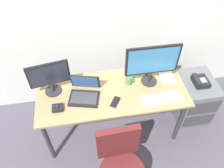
# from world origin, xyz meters

# --- Properties ---
(ground_plane) EXTENTS (8.00, 8.00, 0.00)m
(ground_plane) POSITION_xyz_m (0.00, 0.00, 0.00)
(ground_plane) COLOR #4A4553
(back_wall) EXTENTS (6.00, 0.10, 2.80)m
(back_wall) POSITION_xyz_m (0.00, 0.69, 1.40)
(back_wall) COLOR silver
(back_wall) RESTS_ON ground
(desk) EXTENTS (1.63, 0.67, 0.74)m
(desk) POSITION_xyz_m (0.00, 0.00, 0.66)
(desk) COLOR #927D54
(desk) RESTS_ON ground
(file_cabinet) EXTENTS (0.42, 0.53, 0.62)m
(file_cabinet) POSITION_xyz_m (1.08, 0.07, 0.31)
(file_cabinet) COLOR #585E63
(file_cabinet) RESTS_ON ground
(desk_phone) EXTENTS (0.17, 0.20, 0.09)m
(desk_phone) POSITION_xyz_m (1.07, 0.06, 0.66)
(desk_phone) COLOR black
(desk_phone) RESTS_ON file_cabinet
(monitor_main) EXTENTS (0.57, 0.18, 0.50)m
(monitor_main) POSITION_xyz_m (0.44, 0.08, 1.04)
(monitor_main) COLOR #262628
(monitor_main) RESTS_ON desk
(monitor_side) EXTENTS (0.42, 0.18, 0.40)m
(monitor_side) POSITION_xyz_m (-0.63, 0.11, 0.97)
(monitor_side) COLOR #262628
(monitor_side) RESTS_ON desk
(keyboard) EXTENTS (0.42, 0.16, 0.03)m
(keyboard) POSITION_xyz_m (0.49, -0.19, 0.76)
(keyboard) COLOR silver
(keyboard) RESTS_ON desk
(laptop) EXTENTS (0.37, 0.34, 0.23)m
(laptop) POSITION_xyz_m (-0.30, -0.01, 0.80)
(laptop) COLOR black
(laptop) RESTS_ON desk
(trackball_mouse) EXTENTS (0.11, 0.09, 0.07)m
(trackball_mouse) POSITION_xyz_m (-0.58, -0.14, 0.77)
(trackball_mouse) COLOR black
(trackball_mouse) RESTS_ON desk
(coffee_mug) EXTENTS (0.09, 0.08, 0.11)m
(coffee_mug) POSITION_xyz_m (0.21, 0.09, 0.80)
(coffee_mug) COLOR #4E8851
(coffee_mug) RESTS_ON desk
(paper_notepad) EXTENTS (0.15, 0.21, 0.01)m
(paper_notepad) POSITION_xyz_m (0.66, 0.11, 0.75)
(paper_notepad) COLOR white
(paper_notepad) RESTS_ON desk
(cell_phone) EXTENTS (0.13, 0.16, 0.01)m
(cell_phone) POSITION_xyz_m (0.01, -0.15, 0.75)
(cell_phone) COLOR black
(cell_phone) RESTS_ON desk
(banana) EXTENTS (0.05, 0.19, 0.04)m
(banana) POSITION_xyz_m (0.44, 0.27, 0.76)
(banana) COLOR yellow
(banana) RESTS_ON desk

